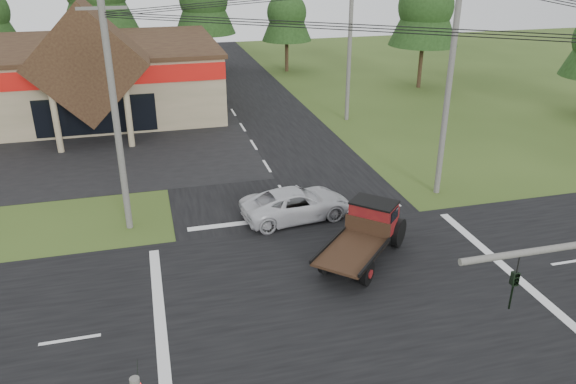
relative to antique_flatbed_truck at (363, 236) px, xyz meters
name	(u,v)px	position (x,y,z in m)	size (l,w,h in m)	color
ground	(348,297)	(-1.48, -2.42, -1.16)	(120.00, 120.00, 0.00)	#324819
road_ns	(348,297)	(-1.48, -2.42, -1.15)	(12.00, 120.00, 0.02)	black
road_ew	(348,297)	(-1.48, -2.42, -1.15)	(120.00, 12.00, 0.02)	black
parking_apron	(29,159)	(-15.48, 16.58, -1.14)	(28.00, 14.00, 0.02)	black
cvs_building	(20,79)	(-17.18, 27.15, 1.62)	(30.40, 18.20, 9.19)	gray
utility_pole_nw	(116,117)	(-9.48, 5.58, 4.23)	(2.00, 0.30, 10.50)	#595651
utility_pole_ne	(449,84)	(6.52, 5.58, 4.73)	(2.00, 0.30, 11.50)	#595651
utility_pole_n	(350,42)	(6.52, 19.58, 4.58)	(2.00, 0.30, 11.20)	#595651
tree_row_e	(287,11)	(6.52, 37.58, 4.87)	(5.04, 5.04, 9.09)	#332316
tree_side_ne	(426,4)	(16.52, 27.58, 6.22)	(6.16, 6.16, 11.11)	#332316
antique_flatbed_truck	(363,236)	(0.00, 0.00, 0.00)	(2.12, 5.54, 2.32)	#590C13
white_pickup	(296,204)	(-1.60, 4.56, -0.41)	(2.47, 5.36, 1.49)	silver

